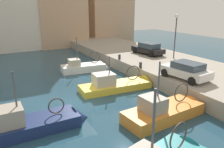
{
  "coord_description": "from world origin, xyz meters",
  "views": [
    {
      "loc": [
        -5.04,
        -14.93,
        6.9
      ],
      "look_at": [
        3.91,
        1.43,
        1.2
      ],
      "focal_mm": 35.92,
      "sensor_mm": 36.0,
      "label": 1
    }
  ],
  "objects": [
    {
      "name": "mooring_bollard_mid",
      "position": [
        7.35,
        2.0,
        1.48
      ],
      "size": [
        0.28,
        0.28,
        0.55
      ],
      "primitive_type": "cylinder",
      "color": "#2D2D33",
      "rests_on": "quay_wall"
    },
    {
      "name": "fishing_boat_orange",
      "position": [
        4.35,
        -5.19,
        0.13
      ],
      "size": [
        6.37,
        2.42,
        4.74
      ],
      "color": "orange",
      "rests_on": "ground"
    },
    {
      "name": "fishing_boat_white",
      "position": [
        3.89,
        7.33,
        0.1
      ],
      "size": [
        5.63,
        2.42,
        4.6
      ],
      "color": "white",
      "rests_on": "ground"
    },
    {
      "name": "quay_streetlamp",
      "position": [
        13.0,
        3.48,
        4.45
      ],
      "size": [
        0.36,
        0.36,
        4.83
      ],
      "color": "#38383D",
      "rests_on": "quay_wall"
    },
    {
      "name": "quay_wall",
      "position": [
        11.5,
        0.0,
        0.6
      ],
      "size": [
        9.0,
        56.0,
        1.2
      ],
      "primitive_type": "cube",
      "color": "#9E9384",
      "rests_on": "ground"
    },
    {
      "name": "parked_car_black",
      "position": [
        11.78,
        6.63,
        1.92
      ],
      "size": [
        2.31,
        4.43,
        1.41
      ],
      "color": "black",
      "rests_on": "quay_wall"
    },
    {
      "name": "fishing_boat_navy",
      "position": [
        -3.33,
        -2.79,
        0.14
      ],
      "size": [
        6.17,
        2.19,
        4.52
      ],
      "color": "navy",
      "rests_on": "ground"
    },
    {
      "name": "fishing_boat_yellow",
      "position": [
        4.21,
        0.69,
        0.16
      ],
      "size": [
        7.02,
        2.54,
        3.85
      ],
      "color": "gold",
      "rests_on": "ground"
    },
    {
      "name": "waterfront_building_east_mid",
      "position": [
        16.43,
        27.29,
        7.28
      ],
      "size": [
        8.88,
        9.17,
        14.52
      ],
      "color": "tan",
      "rests_on": "ground"
    },
    {
      "name": "waterfront_building_central",
      "position": [
        -1.5,
        25.42,
        7.4
      ],
      "size": [
        10.76,
        7.57,
        14.76
      ],
      "color": "silver",
      "rests_on": "ground"
    },
    {
      "name": "water_surface",
      "position": [
        0.0,
        0.0,
        0.0
      ],
      "size": [
        80.0,
        80.0,
        0.0
      ],
      "primitive_type": "plane",
      "color": "navy",
      "rests_on": "ground"
    },
    {
      "name": "mooring_bollard_north",
      "position": [
        7.35,
        6.0,
        1.48
      ],
      "size": [
        0.28,
        0.28,
        0.55
      ],
      "primitive_type": "cylinder",
      "color": "#2D2D33",
      "rests_on": "quay_wall"
    },
    {
      "name": "parked_car_white",
      "position": [
        8.54,
        -2.56,
        1.92
      ],
      "size": [
        2.39,
        4.17,
        1.4
      ],
      "color": "silver",
      "rests_on": "quay_wall"
    }
  ]
}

